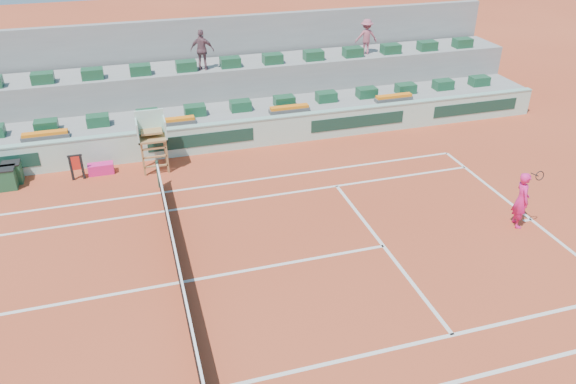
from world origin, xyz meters
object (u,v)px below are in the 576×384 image
object	(u,v)px
player_bag	(101,169)
tennis_player	(522,200)
umpire_chair	(152,133)
drink_cooler_a	(13,173)

from	to	relation	value
player_bag	tennis_player	world-z (taller)	tennis_player
umpire_chair	tennis_player	distance (m)	13.54
umpire_chair	drink_cooler_a	xyz separation A→B (m)	(-5.25, 0.40, -1.12)
player_bag	tennis_player	size ratio (longest dim) A/B	0.42
umpire_chair	drink_cooler_a	size ratio (longest dim) A/B	2.86
player_bag	drink_cooler_a	world-z (taller)	drink_cooler_a
tennis_player	player_bag	bearing A→B (deg)	149.39
player_bag	tennis_player	bearing A→B (deg)	-30.61
player_bag	drink_cooler_a	distance (m)	3.18
drink_cooler_a	tennis_player	xyz separation A→B (m)	(16.43, -8.02, 0.56)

